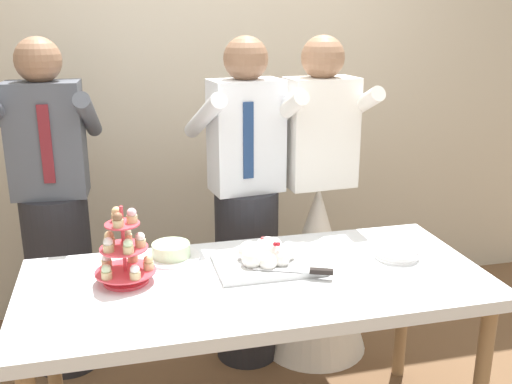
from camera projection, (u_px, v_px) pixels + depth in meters
The scene contains 9 objects.
rear_wall at pixel (197, 68), 3.39m from camera, with size 5.20×0.10×2.90m, color beige.
dessert_table at pixel (257, 295), 2.28m from camera, with size 1.80×0.80×0.78m.
cupcake_stand at pixel (124, 254), 2.19m from camera, with size 0.23×0.23×0.31m.
main_cake_tray at pixel (267, 257), 2.35m from camera, with size 0.42×0.36×0.13m.
plate_stack at pixel (397, 251), 2.44m from camera, with size 0.19×0.18×0.05m.
round_cake at pixel (171, 252), 2.43m from camera, with size 0.24×0.24×0.07m.
person_groom at pixel (246, 223), 2.93m from camera, with size 0.52×0.54×1.66m.
person_bride at pixel (317, 247), 3.06m from camera, with size 0.56×0.56×1.66m.
person_guest at pixel (56, 229), 2.85m from camera, with size 0.49×0.52×1.66m.
Camera 1 is at (-0.50, -2.00, 1.76)m, focal length 40.97 mm.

